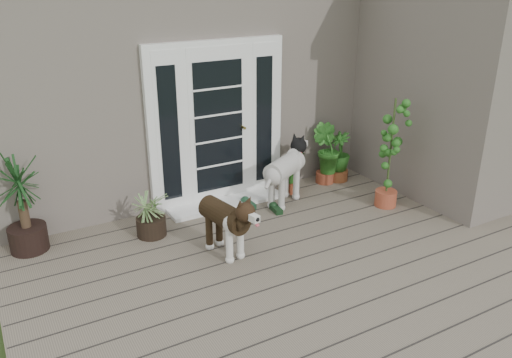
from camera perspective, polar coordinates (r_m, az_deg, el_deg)
deck at (r=5.67m, az=7.73°, el=-10.35°), size 6.20×4.60×0.12m
house_main at (r=8.68m, az=-9.07°, el=11.71°), size 7.40×4.00×3.10m
house_wing at (r=7.78m, az=20.88°, el=9.34°), size 1.60×2.40×3.10m
door_unit at (r=6.84m, az=-4.26°, el=6.04°), size 1.90×0.14×2.15m
door_step at (r=7.04m, az=-3.32°, el=-2.59°), size 1.60×0.40×0.05m
brindle_dog at (r=5.73m, az=-3.49°, el=-5.11°), size 0.51×0.89×0.69m
white_dog at (r=6.94m, az=3.13°, el=0.22°), size 0.98×0.78×0.75m
spider_plant at (r=6.24m, az=-11.53°, el=-3.52°), size 0.71×0.71×0.62m
yucca at (r=6.24m, az=-24.27°, el=-2.48°), size 0.91×0.91×1.15m
herb_a at (r=7.35m, az=3.71°, el=0.34°), size 0.51×0.51×0.48m
herb_b at (r=7.70m, az=7.65°, el=1.96°), size 0.61×0.61×0.67m
herb_c at (r=7.83m, az=9.05°, el=1.97°), size 0.42×0.42×0.60m
sapling at (r=6.94m, az=14.53°, el=2.88°), size 0.51×0.51×1.52m
clog_left at (r=6.82m, az=2.21°, el=-3.26°), size 0.16×0.29×0.08m
clog_right at (r=6.95m, az=-0.84°, el=-2.68°), size 0.14×0.31×0.09m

